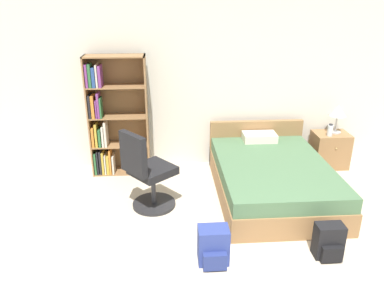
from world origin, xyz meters
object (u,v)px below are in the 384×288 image
at_px(bookshelf, 111,120).
at_px(office_chair, 147,174).
at_px(nightstand, 329,150).
at_px(bed, 271,176).
at_px(table_lamp, 338,112).
at_px(water_bottle, 330,130).
at_px(backpack_blue, 213,247).
at_px(backpack_black, 329,242).

distance_m(bookshelf, office_chair, 1.30).
xyz_separation_m(bookshelf, nightstand, (3.40, -0.02, -0.58)).
bearing_deg(bed, table_lamp, 34.27).
xyz_separation_m(bookshelf, table_lamp, (3.46, 0.01, 0.04)).
bearing_deg(water_bottle, nightstand, 50.73).
bearing_deg(backpack_blue, bed, 55.27).
relative_size(bed, nightstand, 3.77).
bearing_deg(water_bottle, office_chair, -160.25).
relative_size(table_lamp, backpack_blue, 1.12).
relative_size(nightstand, water_bottle, 2.93).
height_order(nightstand, backpack_black, nightstand).
xyz_separation_m(bed, water_bottle, (1.08, 0.70, 0.39)).
xyz_separation_m(office_chair, backpack_black, (1.91, -1.10, -0.31)).
xyz_separation_m(nightstand, water_bottle, (-0.08, -0.10, 0.37)).
bearing_deg(nightstand, water_bottle, -129.27).
bearing_deg(bed, backpack_blue, -124.73).
distance_m(bed, backpack_blue, 1.69).
bearing_deg(backpack_black, backpack_blue, -179.87).
bearing_deg(backpack_black, bed, 100.06).
relative_size(nightstand, table_lamp, 1.26).
xyz_separation_m(nightstand, backpack_black, (-0.92, -2.19, -0.10)).
bearing_deg(bookshelf, backpack_black, -41.77).
bearing_deg(water_bottle, backpack_black, -111.84).
height_order(nightstand, table_lamp, table_lamp).
height_order(nightstand, water_bottle, water_bottle).
xyz_separation_m(nightstand, backpack_blue, (-2.13, -2.20, -0.09)).
bearing_deg(backpack_black, nightstand, 67.21).
bearing_deg(bed, office_chair, -170.31).
bearing_deg(backpack_black, table_lamp, 66.19).
height_order(table_lamp, water_bottle, table_lamp).
height_order(bookshelf, backpack_blue, bookshelf).
bearing_deg(water_bottle, backpack_blue, -134.37).
relative_size(bed, backpack_blue, 5.32).
distance_m(office_chair, table_lamp, 3.13).
height_order(bookshelf, backpack_black, bookshelf).
distance_m(bed, office_chair, 1.71).
relative_size(water_bottle, backpack_blue, 0.48).
bearing_deg(nightstand, bed, -145.40).
bearing_deg(nightstand, backpack_black, -112.79).
xyz_separation_m(bed, nightstand, (1.17, 0.81, 0.02)).
bearing_deg(table_lamp, bookshelf, -179.84).
height_order(bed, office_chair, office_chair).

